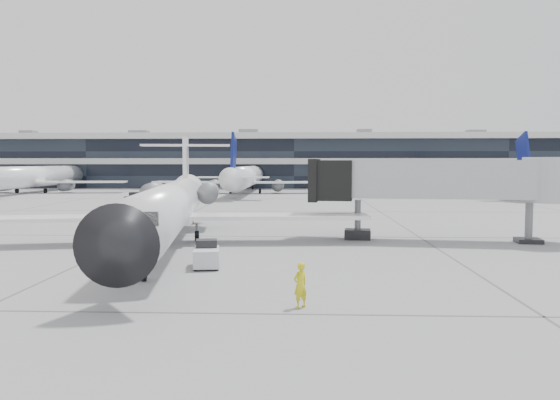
{
  "coord_description": "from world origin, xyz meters",
  "views": [
    {
      "loc": [
        1.62,
        -38.84,
        5.35
      ],
      "look_at": [
        0.03,
        0.48,
        2.6
      ],
      "focal_mm": 35.0,
      "sensor_mm": 36.0,
      "label": 1
    }
  ],
  "objects_px": {
    "jet_bridge": "(454,180)",
    "ramp_worker": "(300,285)",
    "regional_jet": "(170,205)",
    "baggage_tug": "(207,255)"
  },
  "relations": [
    {
      "from": "regional_jet",
      "to": "jet_bridge",
      "type": "bearing_deg",
      "value": -1.54
    },
    {
      "from": "regional_jet",
      "to": "jet_bridge",
      "type": "height_order",
      "value": "regional_jet"
    },
    {
      "from": "jet_bridge",
      "to": "ramp_worker",
      "type": "xyz_separation_m",
      "value": [
        -10.26,
        -17.3,
        -3.28
      ]
    },
    {
      "from": "regional_jet",
      "to": "jet_bridge",
      "type": "distance_m",
      "value": 18.95
    },
    {
      "from": "baggage_tug",
      "to": "regional_jet",
      "type": "bearing_deg",
      "value": 107.38
    },
    {
      "from": "regional_jet",
      "to": "ramp_worker",
      "type": "bearing_deg",
      "value": -68.53
    },
    {
      "from": "jet_bridge",
      "to": "regional_jet",
      "type": "bearing_deg",
      "value": -167.32
    },
    {
      "from": "regional_jet",
      "to": "jet_bridge",
      "type": "xyz_separation_m",
      "value": [
        18.78,
        2.01,
        1.55
      ]
    },
    {
      "from": "ramp_worker",
      "to": "baggage_tug",
      "type": "xyz_separation_m",
      "value": [
        -4.79,
        7.54,
        -0.24
      ]
    },
    {
      "from": "baggage_tug",
      "to": "ramp_worker",
      "type": "bearing_deg",
      "value": -65.79
    }
  ]
}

